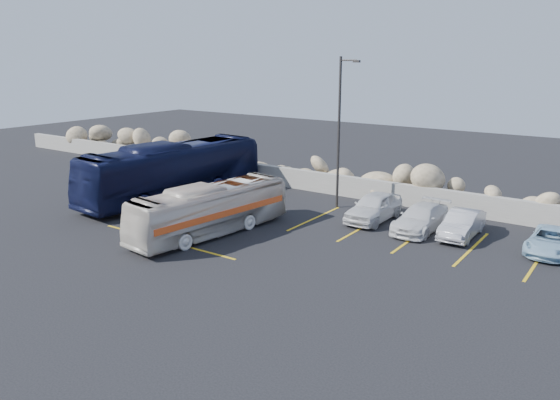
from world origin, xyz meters
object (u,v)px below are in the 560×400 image
Objects in this scene: lamppost at (340,129)px; car_a at (374,207)px; car_b at (462,224)px; tour_coach at (173,171)px; car_c at (421,218)px; vintage_bus at (210,210)px; car_d at (551,241)px.

car_a is at bearing -22.06° from lamppost.
car_b is at bearing -8.97° from lamppost.
tour_coach is 2.81× the size of car_c.
car_c reaches higher than car_b.
vintage_bus is 2.02× the size of car_c.
car_a is 1.11× the size of car_d.
car_b is 1.89m from car_c.
tour_coach is 3.15× the size of car_d.
vintage_bus is 7.23m from tour_coach.
car_d is (8.14, 0.01, -0.18)m from car_a.
car_c is at bearing -176.83° from car_d.
car_c is at bearing -14.14° from lamppost.
vintage_bus is 14.82m from car_d.
car_d is at bearing -0.20° from car_b.
car_d is at bearing 0.62° from car_a.
lamppost is 9.89m from tour_coach.
car_d is (19.58, 2.58, -1.11)m from tour_coach.
tour_coach reaches higher than car_c.
car_d is (10.77, -1.05, -3.78)m from lamppost.
vintage_bus is 9.89m from car_c.
car_d is at bearing -5.59° from lamppost.
car_c is at bearing -4.78° from car_a.
vintage_bus is (-2.63, -7.35, -3.13)m from lamppost.
car_a is at bearing 17.75° from tour_coach.
lamppost reaches higher than vintage_bus.
tour_coach reaches higher than car_d.
car_a is 4.42m from car_b.
car_a is at bearing -179.29° from car_d.
tour_coach is at bearing -171.89° from car_d.
car_c is at bearing -175.30° from car_b.
vintage_bus is 2.30× the size of car_b.
car_d is at bearing 12.63° from tour_coach.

